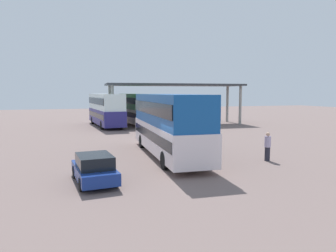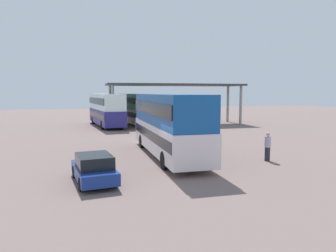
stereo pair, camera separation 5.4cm
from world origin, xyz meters
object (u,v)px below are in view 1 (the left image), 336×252
at_px(parked_hatchback, 94,169).
at_px(double_decker_near_canopy, 106,108).
at_px(double_decker_main, 168,122).
at_px(pedestrian_waiting, 268,147).
at_px(double_decker_mid_row, 139,108).

distance_m(parked_hatchback, double_decker_near_canopy, 25.39).
bearing_deg(double_decker_near_canopy, double_decker_main, -179.43).
relative_size(double_decker_near_canopy, pedestrian_waiting, 6.39).
bearing_deg(parked_hatchback, double_decker_mid_row, -22.80).
xyz_separation_m(parked_hatchback, pedestrian_waiting, (10.57, 1.42, 0.22)).
bearing_deg(double_decker_mid_row, double_decker_near_canopy, 71.57).
xyz_separation_m(double_decker_near_canopy, double_decker_mid_row, (4.09, -0.95, 0.01)).
bearing_deg(pedestrian_waiting, parked_hatchback, 169.77).
bearing_deg(double_decker_mid_row, parked_hatchback, 156.45).
height_order(double_decker_main, double_decker_near_canopy, double_decker_main).
bearing_deg(double_decker_near_canopy, parked_hatchback, 167.84).
xyz_separation_m(double_decker_near_canopy, pedestrian_waiting, (6.72, -23.62, -1.33)).
distance_m(double_decker_main, double_decker_mid_row, 19.44).
bearing_deg(double_decker_main, double_decker_mid_row, -4.20).
relative_size(double_decker_main, parked_hatchback, 3.02).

